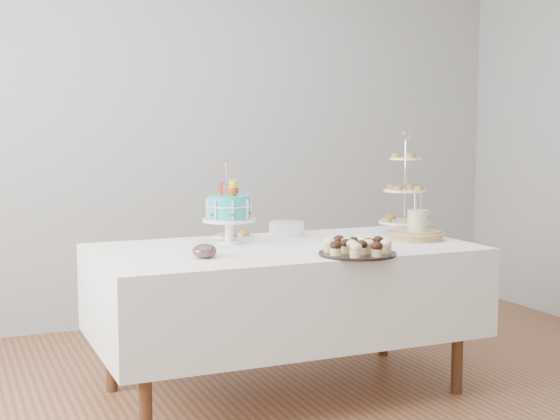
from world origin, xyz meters
name	(u,v)px	position (x,y,z in m)	size (l,w,h in m)	color
floor	(308,411)	(0.00, 0.00, 0.00)	(5.00, 5.00, 0.00)	brown
walls	(310,133)	(0.00, 0.00, 1.35)	(5.04, 4.04, 2.70)	#9EA1A3
table	(284,290)	(0.00, 0.30, 0.54)	(1.92, 1.02, 0.77)	silver
birthday_cake	(229,221)	(-0.22, 0.50, 0.89)	(0.28, 0.28, 0.43)	white
cupcake_tray	(357,247)	(0.21, -0.10, 0.81)	(0.37, 0.37, 0.08)	black
pie	(416,235)	(0.75, 0.23, 0.80)	(0.31, 0.31, 0.05)	tan
tiered_stand	(405,191)	(0.84, 0.48, 1.01)	(0.30, 0.30, 0.58)	silver
plate_stack	(287,229)	(0.18, 0.66, 0.81)	(0.20, 0.20, 0.08)	white
pastry_plate	(235,235)	(-0.12, 0.70, 0.78)	(0.23, 0.23, 0.03)	white
jam_bowl_a	(205,250)	(-0.47, 0.15, 0.80)	(0.10, 0.10, 0.06)	silver
jam_bowl_b	(205,251)	(-0.49, 0.11, 0.80)	(0.11, 0.11, 0.07)	silver
utensil_pitcher	(418,224)	(0.76, 0.22, 0.86)	(0.12, 0.11, 0.25)	beige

